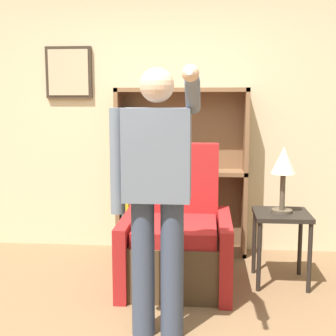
% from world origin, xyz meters
% --- Properties ---
extents(wall_back, '(8.00, 0.11, 2.80)m').
position_xyz_m(wall_back, '(-0.01, 2.03, 1.40)').
color(wall_back, beige).
rests_on(wall_back, ground_plane).
extents(bookcase, '(1.29, 0.28, 1.65)m').
position_xyz_m(bookcase, '(0.08, 1.87, 0.77)').
color(bookcase, brown).
rests_on(bookcase, ground_plane).
extents(armchair, '(0.89, 0.88, 1.16)m').
position_xyz_m(armchair, '(0.25, 1.07, 0.36)').
color(armchair, '#4C3823').
rests_on(armchair, ground_plane).
extents(person_standing, '(0.57, 0.78, 1.73)m').
position_xyz_m(person_standing, '(0.18, 0.16, 0.99)').
color(person_standing, '#384256').
rests_on(person_standing, ground_plane).
extents(side_table, '(0.45, 0.45, 0.61)m').
position_xyz_m(side_table, '(1.12, 1.14, 0.50)').
color(side_table, black).
rests_on(side_table, ground_plane).
extents(table_lamp, '(0.20, 0.20, 0.55)m').
position_xyz_m(table_lamp, '(1.12, 1.14, 1.00)').
color(table_lamp, '#4C4233').
rests_on(table_lamp, side_table).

